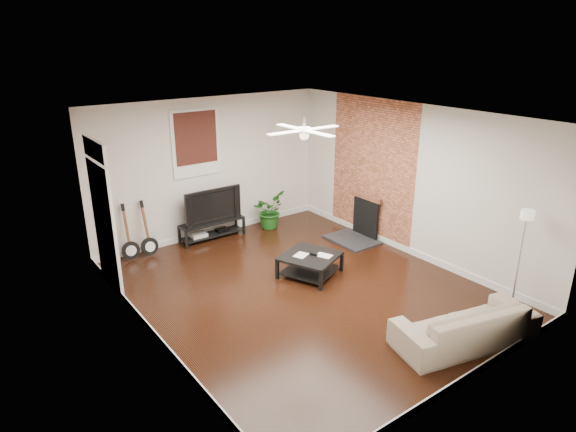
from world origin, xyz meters
The scene contains 14 objects.
room centered at (0.00, 0.00, 1.40)m, with size 5.01×6.01×2.81m.
brick_accent centered at (2.49, 1.00, 1.40)m, with size 0.02×2.20×2.80m, color brown.
fireplace centered at (2.20, 1.00, 0.46)m, with size 0.80×1.10×0.92m, color black.
window_back centered at (-0.30, 2.97, 1.95)m, with size 1.00×0.06×1.30m, color black.
door_left centered at (-2.46, 1.90, 1.25)m, with size 0.08×1.00×2.50m, color white.
tv_stand centered at (-0.15, 2.78, 0.19)m, with size 1.34×0.36×0.38m, color black.
tv centered at (-0.15, 2.80, 0.72)m, with size 1.20×0.16×0.69m, color black.
coffee_table centered at (0.42, 0.33, 0.18)m, with size 0.87×0.87×0.37m, color black.
sofa centered at (0.82, -2.47, 0.28)m, with size 1.95×0.76×0.57m, color tan.
floor_lamp centered at (2.17, -2.37, 0.80)m, with size 0.26×0.26×1.59m, color silver, non-canonical shape.
potted_plant centered at (1.12, 2.62, 0.39)m, with size 0.69×0.60×0.77m, color #1B5819.
guitar_left centered at (-1.85, 2.75, 0.53)m, with size 0.33×0.23×1.06m, color black, non-canonical shape.
guitar_right centered at (-1.50, 2.72, 0.53)m, with size 0.33×0.23×1.06m, color black, non-canonical shape.
ceiling_fan centered at (0.00, 0.00, 2.60)m, with size 1.24×1.24×0.32m, color white, non-canonical shape.
Camera 1 is at (-4.49, -5.69, 3.91)m, focal length 31.10 mm.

